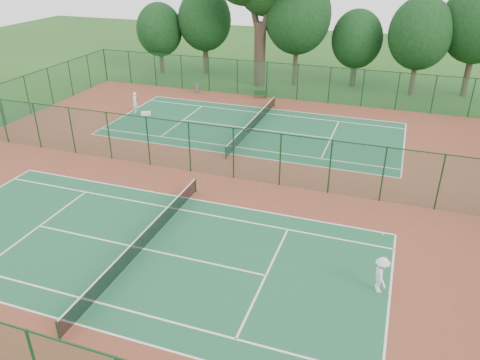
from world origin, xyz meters
name	(u,v)px	position (x,y,z in m)	size (l,w,h in m)	color
ground	(212,174)	(0.00, 0.00, 0.00)	(120.00, 120.00, 0.00)	#245119
red_pad	(212,174)	(0.00, 0.00, 0.01)	(40.00, 36.00, 0.01)	brown
court_near	(144,249)	(0.00, -9.00, 0.01)	(23.77, 10.97, 0.01)	#1C5936
court_far	(253,129)	(0.00, 9.00, 0.01)	(23.77, 10.97, 0.01)	#1C5937
fence_north	(282,81)	(0.00, 18.00, 1.76)	(40.00, 0.09, 3.50)	#1C5434
fence_divider	(211,150)	(0.00, 0.00, 1.76)	(40.00, 0.09, 3.50)	#1A4F35
tennis_net_near	(143,240)	(0.00, -9.00, 0.54)	(0.10, 12.90, 0.97)	#163D26
tennis_net_far	(253,123)	(0.00, 9.00, 0.54)	(0.10, 12.90, 0.97)	#13361B
player_near	(381,275)	(11.38, -8.36, 0.89)	(1.12, 0.65, 1.74)	white
player_far	(135,102)	(-11.38, 9.54, 0.94)	(0.67, 0.44, 1.85)	white
trash_bin	(197,88)	(-8.64, 17.03, 0.46)	(0.50, 0.50, 0.90)	slate
bench	(260,94)	(-1.98, 17.40, 0.42)	(1.34, 0.77, 0.79)	#123518
kit_bag	(146,113)	(-10.13, 9.14, 0.17)	(0.85, 0.32, 0.32)	white
stray_ball_a	(204,178)	(-0.24, -0.78, 0.04)	(0.07, 0.07, 0.07)	#CFF438
stray_ball_b	(260,187)	(3.59, -0.73, 0.05)	(0.07, 0.07, 0.07)	#BFD331
stray_ball_c	(185,175)	(-1.62, -0.69, 0.04)	(0.07, 0.07, 0.07)	#C8DF33
evergreen_row	(300,83)	(0.50, 24.25, 0.00)	(39.00, 5.00, 12.00)	black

